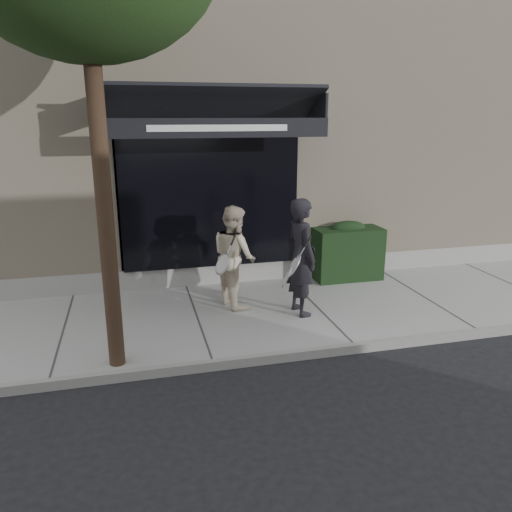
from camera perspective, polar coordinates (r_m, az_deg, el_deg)
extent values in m
plane|color=black|center=(8.54, 6.76, -6.34)|extent=(80.00, 80.00, 0.00)
cube|color=#9F9F99|center=(8.52, 6.77, -5.96)|extent=(20.00, 3.00, 0.12)
cube|color=gray|center=(7.21, 11.19, -10.26)|extent=(20.00, 0.10, 0.14)
cube|color=beige|center=(12.71, -1.04, 13.77)|extent=(14.00, 7.00, 5.50)
cube|color=gray|center=(9.96, 3.35, -1.45)|extent=(14.02, 0.42, 0.50)
cube|color=black|center=(9.13, -5.28, 6.91)|extent=(3.20, 0.30, 2.60)
cube|color=gray|center=(9.18, -15.41, 6.46)|extent=(0.08, 0.40, 2.60)
cube|color=gray|center=(9.65, 4.07, 7.42)|extent=(0.08, 0.40, 2.60)
cube|color=gray|center=(9.17, -5.65, 15.35)|extent=(3.36, 0.40, 0.12)
cube|color=black|center=(8.48, -4.95, 17.09)|extent=(3.60, 1.03, 0.55)
cube|color=black|center=(7.99, -4.28, 14.39)|extent=(3.60, 0.05, 0.30)
cube|color=white|center=(7.96, -4.24, 14.38)|extent=(2.20, 0.01, 0.10)
cube|color=black|center=(8.38, -17.53, 15.92)|extent=(0.04, 1.00, 0.45)
cube|color=black|center=(8.95, 6.86, 16.46)|extent=(0.04, 1.00, 0.45)
cube|color=black|center=(9.84, 10.30, 0.34)|extent=(1.30, 0.70, 1.00)
ellipsoid|color=black|center=(9.72, 10.44, 3.18)|extent=(0.71, 0.38, 0.27)
cylinder|color=black|center=(6.13, -17.10, 7.59)|extent=(0.20, 0.20, 4.80)
imported|color=black|center=(7.86, 5.20, -0.11)|extent=(0.53, 0.73, 1.87)
torus|color=silver|center=(7.53, 4.36, -1.11)|extent=(0.21, 0.32, 0.28)
cylinder|color=silver|center=(7.53, 4.36, -1.11)|extent=(0.17, 0.29, 0.24)
cylinder|color=silver|center=(7.53, 4.36, -1.11)|extent=(0.17, 0.04, 0.10)
cylinder|color=black|center=(7.53, 4.36, -1.11)|extent=(0.19, 0.06, 0.13)
torus|color=silver|center=(7.43, 3.58, -2.37)|extent=(0.23, 0.33, 0.29)
cylinder|color=silver|center=(7.43, 3.58, -2.37)|extent=(0.19, 0.29, 0.25)
cylinder|color=silver|center=(7.43, 3.58, -2.37)|extent=(0.17, 0.07, 0.09)
cylinder|color=black|center=(7.43, 3.58, -2.37)|extent=(0.20, 0.09, 0.10)
imported|color=beige|center=(8.22, -2.49, -0.01)|extent=(0.84, 0.96, 1.69)
torus|color=silver|center=(7.82, -3.85, -0.91)|extent=(0.26, 0.34, 0.28)
cylinder|color=silver|center=(7.82, -3.85, -0.91)|extent=(0.22, 0.30, 0.24)
cylinder|color=silver|center=(7.82, -3.85, -0.91)|extent=(0.16, 0.07, 0.11)
cylinder|color=black|center=(7.82, -3.85, -0.91)|extent=(0.19, 0.09, 0.13)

